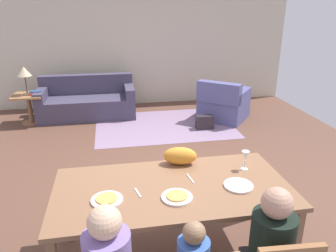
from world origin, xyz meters
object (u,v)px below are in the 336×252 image
object	(u,v)px
cat	(180,156)
table_lamp	(24,72)
plate_near_woman	(238,186)
side_table	(29,105)
armchair	(223,104)
plate_near_man	(107,200)
book_lower	(36,94)
handbag	(205,122)
couch	(87,102)
plate_near_child	(177,197)
wine_glass	(245,156)
dining_table	(173,193)
book_upper	(36,91)

from	to	relation	value
cat	table_lamp	bearing A→B (deg)	133.60
plate_near_woman	side_table	size ratio (longest dim) A/B	0.43
plate_near_woman	armchair	world-z (taller)	armchair
plate_near_man	book_lower	bearing A→B (deg)	107.89
armchair	handbag	world-z (taller)	armchair
plate_near_man	couch	distance (m)	4.48
plate_near_child	book_lower	xyz separation A→B (m)	(-1.89, 4.22, -0.18)
wine_glass	table_lamp	size ratio (longest dim) A/B	0.34
couch	handbag	xyz separation A→B (m)	(2.19, -1.16, -0.17)
dining_table	plate_near_woman	size ratio (longest dim) A/B	7.98
cat	side_table	xyz separation A→B (m)	(-2.19, 3.66, -0.47)
wine_glass	cat	bearing A→B (deg)	159.28
armchair	table_lamp	distance (m)	3.87
dining_table	side_table	size ratio (longest dim) A/B	3.44
book_lower	handbag	distance (m)	3.28
armchair	plate_near_woman	bearing A→B (deg)	-107.84
couch	table_lamp	distance (m)	1.32
book_upper	plate_near_woman	bearing A→B (deg)	-59.87
cat	handbag	bearing A→B (deg)	81.35
plate_near_child	wine_glass	size ratio (longest dim) A/B	1.34
wine_glass	cat	size ratio (longest dim) A/B	0.58
couch	armchair	size ratio (longest dim) A/B	1.60
cat	plate_near_woman	bearing A→B (deg)	-38.46
plate_near_child	couch	bearing A→B (deg)	102.09
plate_near_child	wine_glass	distance (m)	0.81
plate_near_man	wine_glass	world-z (taller)	wine_glass
dining_table	table_lamp	bearing A→B (deg)	116.73
cat	armchair	size ratio (longest dim) A/B	0.27
couch	table_lamp	world-z (taller)	table_lamp
dining_table	plate_near_child	bearing A→B (deg)	-90.00
plate_near_child	side_table	size ratio (longest dim) A/B	0.43
dining_table	wine_glass	xyz separation A→B (m)	(0.72, 0.18, 0.20)
wine_glass	table_lamp	bearing A→B (deg)	125.46
book_lower	book_upper	xyz separation A→B (m)	(-0.00, 0.07, 0.03)
plate_near_child	cat	xyz separation A→B (m)	(0.15, 0.57, 0.08)
book_lower	handbag	size ratio (longest dim) A/B	0.69
wine_glass	side_table	distance (m)	4.79
couch	armchair	distance (m)	2.80
armchair	table_lamp	bearing A→B (deg)	173.35
plate_near_man	couch	size ratio (longest dim) A/B	0.13
cat	wine_glass	bearing A→B (deg)	-8.03
cat	handbag	world-z (taller)	cat
plate_near_child	plate_near_woman	bearing A→B (deg)	8.29
armchair	handbag	xyz separation A→B (m)	(-0.52, -0.46, -0.19)
wine_glass	handbag	distance (m)	3.11
armchair	couch	bearing A→B (deg)	165.50
plate_near_man	table_lamp	bearing A→B (deg)	109.68
wine_glass	table_lamp	xyz separation A→B (m)	(-2.76, 3.88, 0.12)
plate_near_woman	handbag	distance (m)	3.39
side_table	table_lamp	bearing A→B (deg)	90.00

